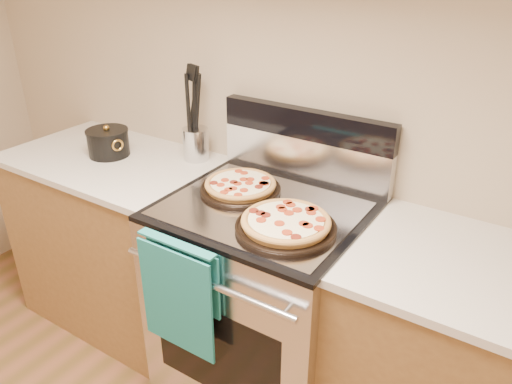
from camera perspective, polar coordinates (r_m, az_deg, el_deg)
The scene contains 15 objects.
wall_back at distance 2.03m, azimuth 6.55°, elevation 13.14°, with size 4.00×4.00×0.00m, color tan.
range_body at distance 2.16m, azimuth 0.95°, elevation -12.70°, with size 0.76×0.68×0.90m, color #B7B7BC.
oven_window at distance 1.95m, azimuth -4.56°, elevation -17.87°, with size 0.56×0.01×0.40m, color black.
cooktop at distance 1.90m, azimuth 1.05°, elevation -1.89°, with size 0.76×0.68×0.02m, color black.
backsplash_lower at distance 2.10m, azimuth 5.58°, elevation 3.89°, with size 0.76×0.06×0.18m, color silver.
backsplash_upper at distance 2.05m, azimuth 5.76°, elevation 7.76°, with size 0.76×0.06×0.12m, color black.
oven_handle at distance 1.70m, azimuth -5.81°, elevation -10.20°, with size 0.03×0.03×0.70m, color silver.
dish_towel at distance 1.83m, azimuth -8.68°, elevation -11.42°, with size 0.32×0.05×0.42m, color #176074, non-canonical shape.
foil_sheet at distance 1.87m, azimuth 0.57°, elevation -1.91°, with size 0.70×0.55×0.01m, color gray.
cabinet_left at distance 2.66m, azimuth -14.99°, elevation -5.55°, with size 1.00×0.62×0.88m, color brown.
countertop_left at distance 2.46m, azimuth -16.22°, elevation 3.48°, with size 1.02×0.64×0.03m, color beige.
pepperoni_pizza_back at distance 1.99m, azimuth -1.79°, elevation 0.69°, with size 0.32×0.32×0.04m, color #A57532, non-canonical shape.
pepperoni_pizza_front at distance 1.73m, azimuth 3.43°, elevation -3.63°, with size 0.35×0.35×0.05m, color #A57532, non-canonical shape.
utensil_crock at distance 2.33m, azimuth -6.88°, elevation 5.48°, with size 0.12×0.12×0.15m, color silver.
saucepan at distance 2.47m, azimuth -16.52°, elevation 5.33°, with size 0.19×0.19×0.12m, color black.
Camera 1 is at (0.88, 0.23, 1.81)m, focal length 35.00 mm.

